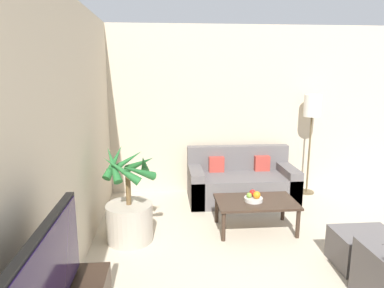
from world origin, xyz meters
name	(u,v)px	position (x,y,z in m)	size (l,w,h in m)	color
wall_back	(297,110)	(0.00, 6.01, 1.35)	(7.78, 0.06, 2.70)	beige
wall_left	(42,159)	(-3.12, 2.99, 1.35)	(0.06, 7.58, 2.70)	beige
television	(49,276)	(-2.84, 2.15, 0.93)	(0.18, 1.03, 0.55)	black
potted_palm	(129,211)	(-2.65, 4.32, 0.36)	(0.63, 0.70, 1.16)	#ADA393
sofa_loveseat	(241,183)	(-1.03, 5.51, 0.27)	(1.64, 0.81, 0.80)	#605B5B
floor_lamp	(312,112)	(0.13, 5.72, 1.34)	(0.27, 0.27, 1.62)	brown
coffee_table	(256,204)	(-1.09, 4.46, 0.34)	(1.00, 0.61, 0.39)	#38281E
fruit_bowl	(253,199)	(-1.12, 4.44, 0.41)	(0.23, 0.23, 0.05)	beige
apple_red	(253,193)	(-1.12, 4.50, 0.48)	(0.08, 0.08, 0.08)	red
apple_green	(249,195)	(-1.18, 4.44, 0.47)	(0.07, 0.07, 0.07)	olive
orange_fruit	(257,195)	(-1.09, 4.40, 0.48)	(0.09, 0.09, 0.09)	orange
ottoman	(364,249)	(-0.19, 3.55, 0.18)	(0.61, 0.47, 0.36)	#605B5B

